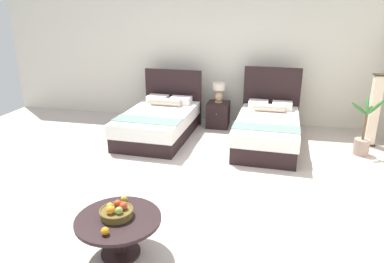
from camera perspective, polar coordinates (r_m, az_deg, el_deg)
ground_plane at (r=5.36m, az=0.00°, el=-7.79°), size 10.17×9.79×0.02m
wall_back at (r=7.89m, az=4.98°, el=11.39°), size 10.17×0.12×2.70m
bed_near_window at (r=7.03m, az=-5.23°, el=1.57°), size 1.30×2.08×1.17m
bed_near_corner at (r=6.72m, az=11.95°, el=0.44°), size 1.19×2.11×1.29m
nightstand at (r=7.61m, az=4.18°, el=2.73°), size 0.46×0.49×0.53m
table_lamp at (r=7.50m, az=4.29°, el=6.57°), size 0.27×0.27×0.41m
coffee_table at (r=3.81m, az=-11.63°, el=-14.54°), size 0.87×0.87×0.43m
fruit_bowl at (r=3.75m, az=-12.00°, el=-12.40°), size 0.34×0.34×0.15m
loose_apple at (r=4.00m, az=-10.81°, el=-10.54°), size 0.07×0.07×0.07m
loose_orange at (r=3.52m, az=-13.74°, el=-15.23°), size 0.08×0.08×0.08m
floor_lamp_corner at (r=7.23m, az=27.10°, el=2.99°), size 0.20×0.20×1.32m
potted_palm at (r=6.79m, az=25.65°, el=-1.04°), size 0.55×0.44×1.03m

